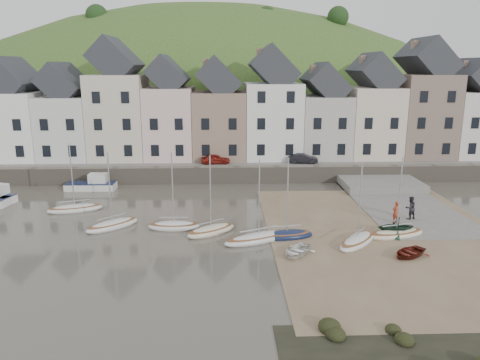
{
  "coord_description": "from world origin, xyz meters",
  "views": [
    {
      "loc": [
        -1.32,
        -32.25,
        12.48
      ],
      "look_at": [
        0.0,
        6.0,
        3.0
      ],
      "focal_mm": 34.5,
      "sensor_mm": 36.0,
      "label": 1
    }
  ],
  "objects_px": {
    "sailboat_0": "(75,208)",
    "car_left": "(215,159)",
    "person_red": "(396,212)",
    "rowboat_white": "(296,251)",
    "car_right": "(303,158)",
    "rowboat_green": "(396,226)",
    "rowboat_red": "(409,252)",
    "person_dark": "(410,208)"
  },
  "relations": [
    {
      "from": "person_red",
      "to": "car_left",
      "type": "height_order",
      "value": "car_left"
    },
    {
      "from": "rowboat_red",
      "to": "rowboat_green",
      "type": "bearing_deg",
      "value": 138.54
    },
    {
      "from": "rowboat_white",
      "to": "person_red",
      "type": "relative_size",
      "value": 1.54
    },
    {
      "from": "sailboat_0",
      "to": "car_left",
      "type": "bearing_deg",
      "value": 45.35
    },
    {
      "from": "car_left",
      "to": "car_right",
      "type": "xyz_separation_m",
      "value": [
        10.08,
        0.0,
        -0.0
      ]
    },
    {
      "from": "car_left",
      "to": "car_right",
      "type": "bearing_deg",
      "value": -93.12
    },
    {
      "from": "rowboat_green",
      "to": "car_right",
      "type": "relative_size",
      "value": 0.8
    },
    {
      "from": "rowboat_green",
      "to": "person_red",
      "type": "distance_m",
      "value": 2.83
    },
    {
      "from": "sailboat_0",
      "to": "rowboat_green",
      "type": "bearing_deg",
      "value": -15.03
    },
    {
      "from": "sailboat_0",
      "to": "rowboat_white",
      "type": "height_order",
      "value": "sailboat_0"
    },
    {
      "from": "rowboat_green",
      "to": "rowboat_white",
      "type": "bearing_deg",
      "value": -68.45
    },
    {
      "from": "person_red",
      "to": "person_dark",
      "type": "distance_m",
      "value": 1.81
    },
    {
      "from": "rowboat_green",
      "to": "car_right",
      "type": "bearing_deg",
      "value": -170.42
    },
    {
      "from": "rowboat_red",
      "to": "person_dark",
      "type": "bearing_deg",
      "value": 124.39
    },
    {
      "from": "person_dark",
      "to": "sailboat_0",
      "type": "bearing_deg",
      "value": -25.37
    },
    {
      "from": "rowboat_red",
      "to": "person_dark",
      "type": "height_order",
      "value": "person_dark"
    },
    {
      "from": "person_red",
      "to": "car_right",
      "type": "bearing_deg",
      "value": -93.9
    },
    {
      "from": "sailboat_0",
      "to": "rowboat_red",
      "type": "xyz_separation_m",
      "value": [
        25.57,
        -10.98,
        0.08
      ]
    },
    {
      "from": "person_dark",
      "to": "car_right",
      "type": "distance_m",
      "value": 17.06
    },
    {
      "from": "rowboat_white",
      "to": "person_dark",
      "type": "distance_m",
      "value": 12.67
    },
    {
      "from": "rowboat_white",
      "to": "rowboat_red",
      "type": "xyz_separation_m",
      "value": [
        7.5,
        -0.54,
        -0.0
      ]
    },
    {
      "from": "rowboat_green",
      "to": "car_right",
      "type": "height_order",
      "value": "car_right"
    },
    {
      "from": "rowboat_red",
      "to": "car_left",
      "type": "bearing_deg",
      "value": 176.1
    },
    {
      "from": "sailboat_0",
      "to": "car_left",
      "type": "relative_size",
      "value": 1.92
    },
    {
      "from": "rowboat_green",
      "to": "sailboat_0",
      "type": "bearing_deg",
      "value": -106.55
    },
    {
      "from": "rowboat_green",
      "to": "person_red",
      "type": "relative_size",
      "value": 1.5
    },
    {
      "from": "sailboat_0",
      "to": "car_right",
      "type": "relative_size",
      "value": 1.86
    },
    {
      "from": "rowboat_green",
      "to": "car_left",
      "type": "bearing_deg",
      "value": -145.92
    },
    {
      "from": "person_dark",
      "to": "car_left",
      "type": "distance_m",
      "value": 22.8
    },
    {
      "from": "rowboat_white",
      "to": "rowboat_green",
      "type": "xyz_separation_m",
      "value": [
        8.04,
        3.42,
        0.43
      ]
    },
    {
      "from": "sailboat_0",
      "to": "car_left",
      "type": "height_order",
      "value": "sailboat_0"
    },
    {
      "from": "rowboat_green",
      "to": "person_red",
      "type": "bearing_deg",
      "value": 158.79
    },
    {
      "from": "rowboat_green",
      "to": "rowboat_red",
      "type": "bearing_deg",
      "value": -9.34
    },
    {
      "from": "person_red",
      "to": "car_right",
      "type": "height_order",
      "value": "car_right"
    },
    {
      "from": "rowboat_red",
      "to": "car_right",
      "type": "height_order",
      "value": "car_right"
    },
    {
      "from": "rowboat_red",
      "to": "car_right",
      "type": "relative_size",
      "value": 0.82
    },
    {
      "from": "sailboat_0",
      "to": "rowboat_white",
      "type": "xyz_separation_m",
      "value": [
        18.08,
        -10.44,
        0.09
      ]
    },
    {
      "from": "car_left",
      "to": "car_right",
      "type": "distance_m",
      "value": 10.08
    },
    {
      "from": "rowboat_red",
      "to": "person_red",
      "type": "bearing_deg",
      "value": 133.64
    },
    {
      "from": "person_red",
      "to": "rowboat_white",
      "type": "bearing_deg",
      "value": 14.3
    },
    {
      "from": "person_red",
      "to": "car_left",
      "type": "distance_m",
      "value": 22.4
    },
    {
      "from": "rowboat_green",
      "to": "car_left",
      "type": "height_order",
      "value": "car_left"
    }
  ]
}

